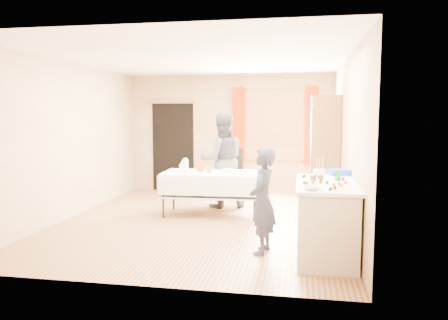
% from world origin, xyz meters
% --- Properties ---
extents(floor, '(4.50, 5.50, 0.02)m').
position_xyz_m(floor, '(0.00, 0.00, -0.01)').
color(floor, '#9E7047').
rests_on(floor, ground).
extents(ceiling, '(4.50, 5.50, 0.02)m').
position_xyz_m(ceiling, '(0.00, 0.00, 2.61)').
color(ceiling, white).
rests_on(ceiling, floor).
extents(wall_back, '(4.50, 0.02, 2.60)m').
position_xyz_m(wall_back, '(0.00, 2.76, 1.30)').
color(wall_back, tan).
rests_on(wall_back, floor).
extents(wall_front, '(4.50, 0.02, 2.60)m').
position_xyz_m(wall_front, '(0.00, -2.76, 1.30)').
color(wall_front, tan).
rests_on(wall_front, floor).
extents(wall_left, '(0.02, 5.50, 2.60)m').
position_xyz_m(wall_left, '(-2.26, 0.00, 1.30)').
color(wall_left, tan).
rests_on(wall_left, floor).
extents(wall_right, '(0.02, 5.50, 2.60)m').
position_xyz_m(wall_right, '(2.26, 0.00, 1.30)').
color(wall_right, tan).
rests_on(wall_right, floor).
extents(window_frame, '(1.32, 0.06, 1.52)m').
position_xyz_m(window_frame, '(1.00, 2.72, 1.50)').
color(window_frame, olive).
rests_on(window_frame, wall_back).
extents(window_pane, '(1.20, 0.02, 1.40)m').
position_xyz_m(window_pane, '(1.00, 2.71, 1.50)').
color(window_pane, white).
rests_on(window_pane, wall_back).
extents(curtain_left, '(0.28, 0.06, 1.65)m').
position_xyz_m(curtain_left, '(0.22, 2.67, 1.50)').
color(curtain_left, '#B02800').
rests_on(curtain_left, wall_back).
extents(curtain_right, '(0.28, 0.06, 1.65)m').
position_xyz_m(curtain_right, '(1.78, 2.67, 1.50)').
color(curtain_right, '#B02800').
rests_on(curtain_right, wall_back).
extents(doorway, '(0.95, 0.04, 2.00)m').
position_xyz_m(doorway, '(-1.30, 2.73, 1.00)').
color(doorway, black).
rests_on(doorway, floor).
extents(door_lintel, '(1.05, 0.06, 0.08)m').
position_xyz_m(door_lintel, '(-1.30, 2.70, 2.02)').
color(door_lintel, olive).
rests_on(door_lintel, wall_back).
extents(cabinet, '(0.50, 0.60, 2.07)m').
position_xyz_m(cabinet, '(1.99, 1.10, 1.03)').
color(cabinet, brown).
rests_on(cabinet, floor).
extents(counter, '(0.72, 1.52, 0.91)m').
position_xyz_m(counter, '(1.89, -1.41, 0.45)').
color(counter, '#BCAE9D').
rests_on(counter, floor).
extents(party_table, '(1.72, 0.93, 0.75)m').
position_xyz_m(party_table, '(0.06, 0.47, 0.44)').
color(party_table, black).
rests_on(party_table, floor).
extents(chair, '(0.54, 0.54, 1.08)m').
position_xyz_m(chair, '(0.28, 1.39, 0.32)').
color(chair, black).
rests_on(chair, floor).
extents(girl, '(0.56, 0.44, 1.33)m').
position_xyz_m(girl, '(1.12, -1.46, 0.67)').
color(girl, '#272942').
rests_on(girl, floor).
extents(woman, '(1.31, 1.24, 1.77)m').
position_xyz_m(woman, '(0.12, 1.14, 0.88)').
color(woman, black).
rests_on(woman, floor).
extents(soda_can, '(0.08, 0.08, 0.12)m').
position_xyz_m(soda_can, '(2.03, -1.23, 0.97)').
color(soda_can, '#0F8E42').
rests_on(soda_can, counter).
extents(mixing_bowl, '(0.31, 0.31, 0.05)m').
position_xyz_m(mixing_bowl, '(1.70, -1.97, 0.93)').
color(mixing_bowl, white).
rests_on(mixing_bowl, counter).
extents(foam_block, '(0.17, 0.14, 0.08)m').
position_xyz_m(foam_block, '(1.83, -0.76, 0.95)').
color(foam_block, white).
rests_on(foam_block, counter).
extents(blue_basket, '(0.34, 0.27, 0.08)m').
position_xyz_m(blue_basket, '(2.11, -0.72, 0.95)').
color(blue_basket, blue).
rests_on(blue_basket, counter).
extents(pitcher, '(0.13, 0.13, 0.22)m').
position_xyz_m(pitcher, '(-0.37, 0.35, 0.86)').
color(pitcher, silver).
rests_on(pitcher, party_table).
extents(cup_red, '(0.24, 0.24, 0.13)m').
position_xyz_m(cup_red, '(-0.14, 0.54, 0.81)').
color(cup_red, red).
rests_on(cup_red, party_table).
extents(cup_rainbow, '(0.15, 0.15, 0.10)m').
position_xyz_m(cup_rainbow, '(0.05, 0.34, 0.80)').
color(cup_rainbow, red).
rests_on(cup_rainbow, party_table).
extents(small_bowl, '(0.26, 0.26, 0.06)m').
position_xyz_m(small_bowl, '(0.34, 0.56, 0.78)').
color(small_bowl, white).
rests_on(small_bowl, party_table).
extents(pastry_tray, '(0.32, 0.27, 0.02)m').
position_xyz_m(pastry_tray, '(0.58, 0.37, 0.76)').
color(pastry_tray, white).
rests_on(pastry_tray, party_table).
extents(bottle, '(0.09, 0.09, 0.16)m').
position_xyz_m(bottle, '(-0.51, 0.62, 0.83)').
color(bottle, white).
rests_on(bottle, party_table).
extents(cake_balls, '(0.54, 1.04, 0.04)m').
position_xyz_m(cake_balls, '(1.82, -1.41, 0.93)').
color(cake_balls, '#3F2314').
rests_on(cake_balls, counter).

